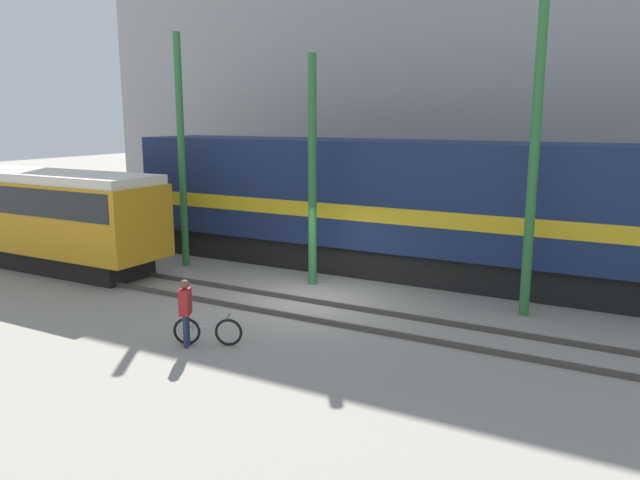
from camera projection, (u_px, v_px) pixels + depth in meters
ground_plane at (312, 300)px, 18.04m from camera, size 120.00×120.00×0.00m
track_near at (295, 307)px, 17.20m from camera, size 60.00×1.50×0.14m
track_far at (371, 268)px, 21.56m from camera, size 60.00×1.51×0.14m
building_backdrop at (460, 59)px, 28.03m from camera, size 36.08×6.00×15.55m
freight_locomotive at (425, 207)px, 20.22m from camera, size 21.40×3.04×5.05m
streetcar at (33, 212)px, 21.98m from camera, size 10.78×2.54×3.37m
bicycle at (208, 332)px, 14.45m from camera, size 1.51×0.78×0.71m
person at (185, 307)px, 14.23m from camera, size 0.35×0.42×1.60m
utility_pole_left at (181, 153)px, 21.51m from camera, size 0.25×0.25×8.00m
utility_pole_center at (312, 172)px, 19.12m from camera, size 0.26×0.26×7.08m
utility_pole_right at (535, 144)px, 15.82m from camera, size 0.25×0.25×9.09m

